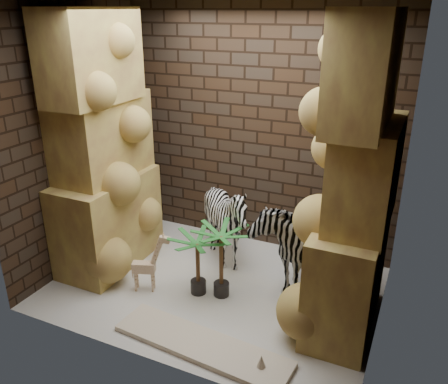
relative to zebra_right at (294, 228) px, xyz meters
The scene contains 13 objects.
floor 1.12m from the zebra_right, 144.81° to the right, with size 3.50×3.50×0.00m, color silver.
wall_back 1.33m from the zebra_right, 135.14° to the left, with size 3.50×3.50×0.00m, color #342215.
wall_front 2.09m from the zebra_right, 112.57° to the right, with size 3.50×3.50×0.00m, color #342215.
wall_left 2.67m from the zebra_right, 168.22° to the right, with size 3.00×3.00×0.00m, color #342215.
wall_right 1.41m from the zebra_right, 27.06° to the right, with size 3.00×3.00×0.00m, color #342215.
rock_pillar_left 2.35m from the zebra_right, 166.35° to the right, with size 0.68×1.30×3.00m, color #D6C75B, non-canonical shape.
rock_pillar_right 1.20m from the zebra_right, 37.12° to the right, with size 0.58×1.25×3.00m, color #D6C75B, non-canonical shape.
zebra_right is the anchor object (origin of this frame).
zebra_left 0.85m from the zebra_right, behind, with size 0.90×1.11×1.01m, color white.
giraffe_toy 1.69m from the zebra_right, 148.21° to the right, with size 0.37×0.12×0.73m, color beige, non-canonical shape.
palm_front 0.89m from the zebra_right, 134.47° to the right, with size 0.36×0.36×0.81m, color #297227, non-canonical shape.
palm_back 1.13m from the zebra_right, 141.48° to the right, with size 0.36×0.36×0.70m, color #297227, non-canonical shape.
surfboard 1.63m from the zebra_right, 105.86° to the right, with size 1.73×0.42×0.05m, color beige.
Camera 1 is at (1.93, -3.91, 2.93)m, focal length 36.71 mm.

